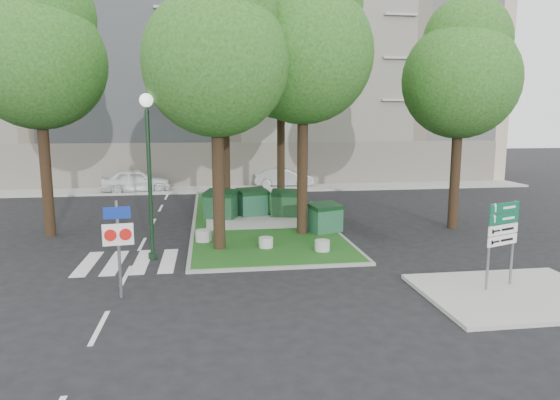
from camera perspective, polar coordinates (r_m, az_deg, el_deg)
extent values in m
plane|color=black|center=(16.53, -1.43, -7.93)|extent=(120.00, 120.00, 0.00)
cube|color=#144413|center=(24.28, -2.50, -2.17)|extent=(6.00, 16.00, 0.12)
cube|color=gray|center=(24.29, -2.50, -2.19)|extent=(6.30, 16.30, 0.10)
cube|color=#999993|center=(15.55, 25.21, -9.75)|extent=(5.00, 4.00, 0.12)
cube|color=#999993|center=(34.57, -5.07, 1.26)|extent=(42.00, 3.00, 0.12)
cube|color=silver|center=(17.96, -14.06, -6.78)|extent=(5.00, 3.00, 0.01)
cube|color=tan|center=(41.83, -5.83, 13.55)|extent=(41.00, 12.00, 16.00)
cylinder|color=black|center=(18.27, -7.09, 3.54)|extent=(0.44, 0.44, 6.16)
sphere|color=#1E4412|center=(18.28, -7.33, 15.28)|extent=(5.20, 5.20, 5.20)
sphere|color=#1E4412|center=(18.75, -6.48, 20.59)|extent=(3.90, 3.90, 3.90)
cylinder|color=black|center=(20.60, 2.59, 5.03)|extent=(0.44, 0.44, 6.72)
sphere|color=#1E4412|center=(20.70, 2.68, 16.37)|extent=(5.60, 5.60, 5.60)
sphere|color=#1E4412|center=(21.27, 3.46, 21.42)|extent=(4.20, 4.20, 4.20)
cylinder|color=black|center=(24.77, -6.25, 4.74)|extent=(0.44, 0.44, 5.88)
sphere|color=#1E4412|center=(24.74, -6.40, 13.01)|extent=(4.80, 4.80, 4.80)
sphere|color=#1E4412|center=(25.12, -5.77, 16.82)|extent=(3.60, 3.60, 3.60)
cylinder|color=black|center=(28.01, 0.11, 6.47)|extent=(0.44, 0.44, 7.00)
sphere|color=#1E4412|center=(28.12, 0.11, 15.16)|extent=(5.80, 5.80, 5.80)
sphere|color=#1E4412|center=(28.63, 0.68, 19.09)|extent=(4.35, 4.35, 4.35)
cylinder|color=black|center=(22.74, -25.27, 4.20)|extent=(0.44, 0.44, 6.44)
sphere|color=#1E4412|center=(22.78, -25.97, 14.03)|extent=(5.40, 5.40, 5.40)
sphere|color=#1E4412|center=(23.14, -25.42, 18.60)|extent=(4.05, 4.05, 4.05)
cylinder|color=black|center=(23.44, 19.45, 4.00)|extent=(0.44, 0.44, 5.88)
sphere|color=#1E4412|center=(23.41, 19.93, 12.73)|extent=(5.00, 5.00, 5.00)
sphere|color=#1E4412|center=(23.90, 20.59, 16.67)|extent=(3.75, 3.75, 3.75)
cube|color=#0E351B|center=(24.28, -6.80, -0.74)|extent=(1.69, 1.44, 1.13)
cube|color=black|center=(24.17, -6.83, 0.79)|extent=(1.77, 1.52, 0.32)
cube|color=#134229|center=(24.88, -3.15, -0.47)|extent=(1.62, 1.32, 1.10)
cube|color=black|center=(24.78, -3.16, 0.99)|extent=(1.69, 1.40, 0.32)
cube|color=#103616|center=(24.62, 0.66, -0.60)|extent=(1.55, 1.24, 1.07)
cube|color=black|center=(24.52, 0.67, 0.83)|extent=(1.62, 1.32, 0.31)
cube|color=#154629|center=(21.29, 5.13, -2.27)|extent=(1.54, 1.32, 1.03)
cube|color=black|center=(21.18, 5.15, -0.69)|extent=(1.61, 1.39, 0.30)
cylinder|color=#9E9F9A|center=(19.88, -8.73, -4.04)|extent=(0.62, 0.62, 0.45)
cylinder|color=#A7A6A1|center=(18.33, 4.86, -5.19)|extent=(0.55, 0.55, 0.39)
cylinder|color=#A7A8A3|center=(18.74, -1.62, -4.86)|extent=(0.53, 0.53, 0.38)
cylinder|color=#F1AB1C|center=(24.55, 3.79, -1.07)|extent=(0.41, 0.41, 0.71)
cylinder|color=black|center=(17.75, -14.65, 1.55)|extent=(0.15, 0.15, 5.19)
cylinder|color=black|center=(18.24, -14.32, -6.22)|extent=(0.31, 0.31, 0.21)
sphere|color=white|center=(17.61, -15.04, 10.96)|extent=(0.46, 0.46, 0.46)
cylinder|color=slate|center=(14.34, -17.93, -5.44)|extent=(0.10, 0.10, 2.72)
cube|color=navy|center=(14.12, -18.14, -1.38)|extent=(0.71, 0.14, 0.33)
cube|color=white|center=(14.24, -18.02, -3.75)|extent=(0.81, 0.15, 0.60)
cylinder|color=red|center=(14.28, -18.80, -3.76)|extent=(0.33, 0.08, 0.33)
cylinder|color=red|center=(14.21, -17.24, -3.74)|extent=(0.33, 0.08, 0.33)
cylinder|color=slate|center=(15.11, 22.76, -5.03)|extent=(0.10, 0.10, 2.45)
cylinder|color=slate|center=(15.93, 25.07, -4.47)|extent=(0.10, 0.10, 2.45)
cube|color=#0A5233|center=(15.30, 24.22, -0.80)|extent=(1.16, 0.48, 0.28)
cube|color=#0A5233|center=(15.36, 24.14, -1.94)|extent=(1.16, 0.48, 0.28)
cube|color=white|center=(15.42, 24.06, -3.08)|extent=(1.16, 0.48, 0.28)
cube|color=white|center=(15.48, 23.98, -4.20)|extent=(1.16, 0.48, 0.28)
imported|color=white|center=(34.58, -16.12, 2.12)|extent=(4.74, 2.40, 1.55)
imported|color=#95999C|center=(35.83, 0.42, 2.60)|extent=(4.29, 1.73, 1.39)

